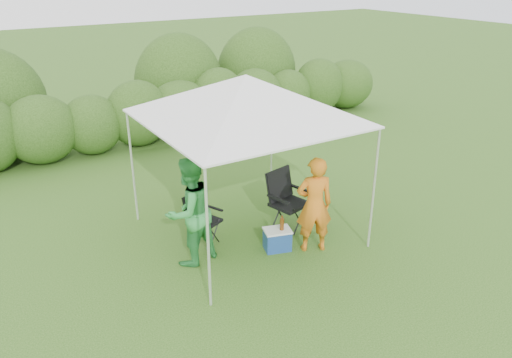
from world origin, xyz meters
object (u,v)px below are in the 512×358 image
chair_right (285,196)px  woman (190,211)px  chair_left (201,215)px  cooler (277,239)px  canopy (246,97)px  man (314,205)px

chair_right → woman: 1.97m
chair_left → cooler: bearing=-68.5°
chair_right → cooler: 0.94m
woman → chair_left: bearing=-143.3°
woman → cooler: woman is taller
canopy → woman: 2.02m
chair_right → chair_left: (-1.53, 0.32, -0.11)m
canopy → cooler: 2.40m
woman → canopy: bearing=-179.4°
chair_left → man: size_ratio=0.53×
chair_right → cooler: (-0.58, -0.61, -0.41)m
canopy → woman: (-1.23, -0.32, -1.57)m
chair_right → man: (-0.07, -0.92, 0.22)m
chair_right → woman: size_ratio=0.60×
canopy → cooler: (0.13, -0.76, -2.27)m
canopy → man: bearing=-58.7°
chair_right → chair_left: chair_right is taller
canopy → woman: bearing=-165.3°
canopy → man: (0.64, -1.06, -1.64)m
canopy → cooler: bearing=-79.9°
cooler → chair_right: bearing=63.3°
cooler → canopy: bearing=116.9°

